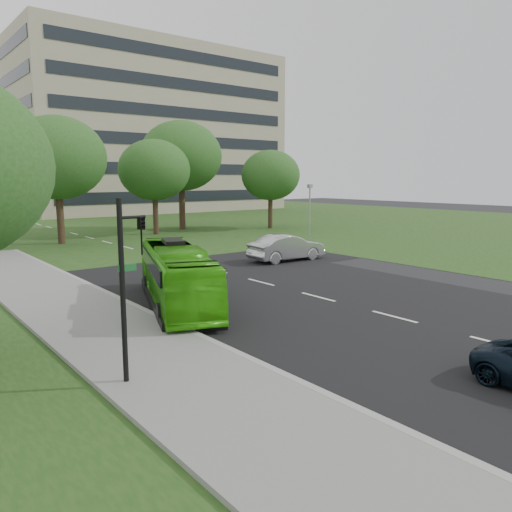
% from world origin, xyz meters
% --- Properties ---
extents(ground, '(160.00, 160.00, 0.00)m').
position_xyz_m(ground, '(0.00, 0.00, 0.00)').
color(ground, black).
rests_on(ground, ground).
extents(street_surfaces, '(120.00, 120.00, 0.15)m').
position_xyz_m(street_surfaces, '(-0.38, 22.75, 0.03)').
color(street_surfaces, black).
rests_on(street_surfaces, ground).
extents(office_building, '(40.10, 20.10, 25.00)m').
position_xyz_m(office_building, '(21.96, 61.96, 12.50)').
color(office_building, '#9C9379').
rests_on(office_building, ground).
extents(tree_park_b, '(7.57, 7.57, 9.92)m').
position_xyz_m(tree_park_b, '(-3.16, 27.29, 6.69)').
color(tree_park_b, black).
rests_on(tree_park_b, ground).
extents(tree_park_c, '(6.52, 6.52, 8.66)m').
position_xyz_m(tree_park_c, '(5.87, 28.88, 5.88)').
color(tree_park_c, black).
rests_on(tree_park_c, ground).
extents(tree_park_d, '(8.18, 8.18, 10.82)m').
position_xyz_m(tree_park_d, '(10.14, 31.44, 7.32)').
color(tree_park_d, black).
rests_on(tree_park_d, ground).
extents(tree_park_e, '(6.01, 6.01, 8.01)m').
position_xyz_m(tree_park_e, '(17.82, 26.67, 5.44)').
color(tree_park_e, black).
rests_on(tree_park_e, ground).
extents(bus, '(5.02, 8.94, 2.45)m').
position_xyz_m(bus, '(-5.50, 4.59, 1.22)').
color(bus, '#38B010').
rests_on(bus, ground).
extents(sedan, '(5.12, 2.01, 1.66)m').
position_xyz_m(sedan, '(5.47, 10.22, 0.83)').
color(sedan, '#AFAEB3').
rests_on(sedan, ground).
extents(traffic_light, '(0.76, 0.23, 4.69)m').
position_xyz_m(traffic_light, '(-10.35, -1.73, 2.75)').
color(traffic_light, black).
rests_on(traffic_light, ground).
extents(camera_pole, '(0.41, 0.36, 4.61)m').
position_xyz_m(camera_pole, '(16.00, 19.03, 2.98)').
color(camera_pole, gray).
rests_on(camera_pole, ground).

